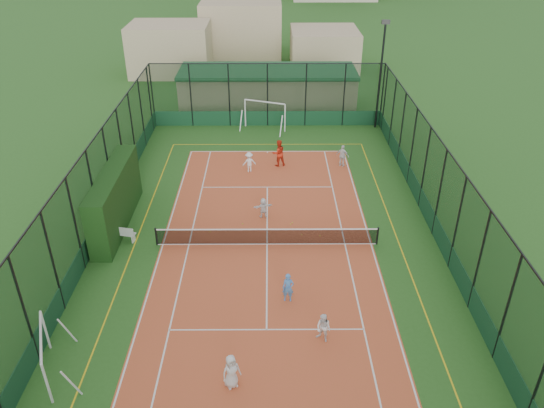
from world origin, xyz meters
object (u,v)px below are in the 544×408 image
(futsal_goal_near, at_px, (46,355))
(child_far_back, at_px, (263,208))
(futsal_goal_far, at_px, (265,116))
(child_near_left, at_px, (231,371))
(child_near_right, at_px, (324,328))
(coach, at_px, (279,153))
(child_near_mid, at_px, (288,288))
(floodlight_ne, at_px, (380,76))
(white_bench, at_px, (120,233))
(child_far_right, at_px, (343,156))
(child_far_left, at_px, (249,162))
(clubhouse, at_px, (268,87))

(futsal_goal_near, height_order, child_far_back, futsal_goal_near)
(futsal_goal_near, height_order, futsal_goal_far, futsal_goal_far)
(child_near_left, relative_size, child_near_right, 1.10)
(child_far_back, distance_m, coach, 6.86)
(futsal_goal_far, bearing_deg, child_near_left, -72.01)
(child_near_mid, height_order, child_near_right, child_near_mid)
(floodlight_ne, bearing_deg, child_far_back, -122.57)
(white_bench, distance_m, child_far_right, 15.72)
(floodlight_ne, distance_m, child_near_right, 24.68)
(futsal_goal_far, height_order, child_near_left, futsal_goal_far)
(white_bench, xyz_separation_m, child_near_right, (10.12, -7.48, 0.20))
(child_far_left, bearing_deg, futsal_goal_near, 54.09)
(child_far_left, bearing_deg, coach, -168.44)
(child_near_right, bearing_deg, white_bench, -179.70)
(clubhouse, relative_size, child_near_mid, 10.73)
(clubhouse, relative_size, white_bench, 9.04)
(clubhouse, bearing_deg, futsal_goal_near, -105.02)
(futsal_goal_far, relative_size, child_far_back, 2.89)
(floodlight_ne, xyz_separation_m, clubhouse, (-8.60, 5.40, -2.55))
(child_near_left, xyz_separation_m, child_far_right, (6.37, 18.81, 0.03))
(floodlight_ne, distance_m, futsal_goal_far, 9.32)
(child_far_right, bearing_deg, child_near_left, 99.31)
(child_far_back, bearing_deg, child_near_right, 88.77)
(futsal_goal_near, xyz_separation_m, child_near_mid, (9.21, 4.24, -0.24))
(clubhouse, distance_m, child_far_left, 13.43)
(clubhouse, bearing_deg, white_bench, -109.91)
(child_near_right, bearing_deg, futsal_goal_far, 132.96)
(futsal_goal_far, relative_size, child_near_right, 2.59)
(child_near_right, bearing_deg, floodlight_ne, 111.88)
(floodlight_ne, relative_size, futsal_goal_far, 2.40)
(child_near_mid, distance_m, child_far_right, 14.55)
(child_near_left, relative_size, child_near_mid, 1.03)
(clubhouse, bearing_deg, child_near_mid, -87.93)
(white_bench, distance_m, child_near_mid, 10.07)
(child_far_back, bearing_deg, futsal_goal_near, 39.44)
(child_near_left, xyz_separation_m, child_far_back, (1.07, 12.15, -0.13))
(child_near_left, distance_m, child_far_left, 17.99)
(futsal_goal_far, xyz_separation_m, coach, (0.97, -6.69, -0.18))
(white_bench, height_order, child_near_right, child_near_right)
(child_near_right, bearing_deg, clubhouse, 131.34)
(clubhouse, distance_m, child_near_left, 31.38)
(coach, bearing_deg, child_far_back, 63.53)
(child_far_left, distance_m, child_far_right, 6.34)
(clubhouse, relative_size, futsal_goal_far, 4.42)
(clubhouse, xyz_separation_m, child_near_left, (-1.29, -31.35, -0.83))
(floodlight_ne, xyz_separation_m, child_far_right, (-3.51, -7.14, -3.35))
(floodlight_ne, relative_size, clubhouse, 0.54)
(futsal_goal_far, relative_size, child_far_left, 2.49)
(white_bench, height_order, futsal_goal_far, futsal_goal_far)
(floodlight_ne, relative_size, futsal_goal_near, 2.77)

